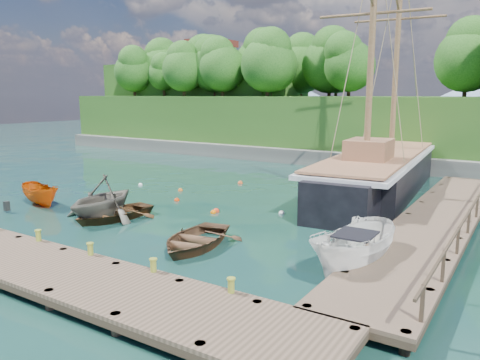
% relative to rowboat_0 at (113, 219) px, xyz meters
% --- Properties ---
extents(ground, '(160.00, 160.00, 0.00)m').
position_rel_rowboat_0_xyz_m(ground, '(2.70, -0.25, 0.00)').
color(ground, '#12332E').
rests_on(ground, ground).
extents(dock_near, '(20.00, 3.20, 1.10)m').
position_rel_rowboat_0_xyz_m(dock_near, '(4.70, -6.75, 0.43)').
color(dock_near, '#4C3D2F').
rests_on(dock_near, ground).
extents(dock_east, '(3.20, 24.00, 1.10)m').
position_rel_rowboat_0_xyz_m(dock_east, '(14.20, 6.75, 0.43)').
color(dock_east, '#4C3D2F').
rests_on(dock_east, ground).
extents(bollard_1, '(0.26, 0.26, 0.45)m').
position_rel_rowboat_0_xyz_m(bollard_1, '(1.70, -5.35, 0.00)').
color(bollard_1, olive).
rests_on(bollard_1, ground).
extents(bollard_2, '(0.26, 0.26, 0.45)m').
position_rel_rowboat_0_xyz_m(bollard_2, '(4.70, -5.35, 0.00)').
color(bollard_2, olive).
rests_on(bollard_2, ground).
extents(bollard_3, '(0.26, 0.26, 0.45)m').
position_rel_rowboat_0_xyz_m(bollard_3, '(7.70, -5.35, 0.00)').
color(bollard_3, olive).
rests_on(bollard_3, ground).
extents(bollard_4, '(0.26, 0.26, 0.45)m').
position_rel_rowboat_0_xyz_m(bollard_4, '(10.70, -5.35, 0.00)').
color(bollard_4, olive).
rests_on(bollard_4, ground).
extents(rowboat_0, '(3.60, 4.64, 0.88)m').
position_rel_rowboat_0_xyz_m(rowboat_0, '(0.00, 0.00, 0.00)').
color(rowboat_0, '#4E3119').
rests_on(rowboat_0, ground).
extents(rowboat_1, '(4.51, 5.01, 2.34)m').
position_rel_rowboat_0_xyz_m(rowboat_1, '(-0.59, -0.15, 0.00)').
color(rowboat_1, '#635D51').
rests_on(rowboat_1, ground).
extents(rowboat_2, '(3.84, 4.84, 0.90)m').
position_rel_rowboat_0_xyz_m(rowboat_2, '(6.18, -1.25, 0.00)').
color(rowboat_2, brown).
rests_on(rowboat_2, ground).
extents(motorboat_orange, '(3.91, 2.28, 1.42)m').
position_rel_rowboat_0_xyz_m(motorboat_orange, '(-5.74, -0.08, 0.00)').
color(motorboat_orange, '#BD4A06').
rests_on(motorboat_orange, ground).
extents(cabin_boat_white, '(2.52, 5.14, 1.90)m').
position_rel_rowboat_0_xyz_m(cabin_boat_white, '(12.70, -0.50, 0.00)').
color(cabin_boat_white, silver).
rests_on(cabin_boat_white, ground).
extents(schooner, '(6.10, 26.48, 19.21)m').
position_rel_rowboat_0_xyz_m(schooner, '(9.33, 14.02, 1.06)').
color(schooner, black).
rests_on(schooner, ground).
extents(mooring_buoy_0, '(0.30, 0.30, 0.30)m').
position_rel_rowboat_0_xyz_m(mooring_buoy_0, '(-4.76, 3.59, 0.00)').
color(mooring_buoy_0, silver).
rests_on(mooring_buoy_0, ground).
extents(mooring_buoy_1, '(0.32, 0.32, 0.32)m').
position_rel_rowboat_0_xyz_m(mooring_buoy_1, '(0.04, 4.92, 0.00)').
color(mooring_buoy_1, red).
rests_on(mooring_buoy_1, ground).
extents(mooring_buoy_2, '(0.31, 0.31, 0.31)m').
position_rel_rowboat_0_xyz_m(mooring_buoy_2, '(3.59, 3.69, 0.00)').
color(mooring_buoy_2, '#E86901').
rests_on(mooring_buoy_2, ground).
extents(mooring_buoy_3, '(0.32, 0.32, 0.32)m').
position_rel_rowboat_0_xyz_m(mooring_buoy_3, '(6.72, 5.51, 0.00)').
color(mooring_buoy_3, white).
rests_on(mooring_buoy_3, ground).
extents(mooring_buoy_4, '(0.32, 0.32, 0.32)m').
position_rel_rowboat_0_xyz_m(mooring_buoy_4, '(-1.65, 7.30, 0.00)').
color(mooring_buoy_4, orange).
rests_on(mooring_buoy_4, ground).
extents(mooring_buoy_5, '(0.36, 0.36, 0.36)m').
position_rel_rowboat_0_xyz_m(mooring_buoy_5, '(0.34, 11.49, 0.00)').
color(mooring_buoy_5, '#D8501E').
rests_on(mooring_buoy_5, ground).
extents(mooring_buoy_6, '(0.29, 0.29, 0.29)m').
position_rel_rowboat_0_xyz_m(mooring_buoy_6, '(-5.21, 7.28, 0.00)').
color(mooring_buoy_6, white).
rests_on(mooring_buoy_6, ground).
extents(mooring_buoy_7, '(0.36, 0.36, 0.36)m').
position_rel_rowboat_0_xyz_m(mooring_buoy_7, '(3.55, 4.00, 0.00)').
color(mooring_buoy_7, red).
rests_on(mooring_buoy_7, ground).
extents(headland, '(51.00, 19.31, 12.90)m').
position_rel_rowboat_0_xyz_m(headland, '(-10.17, 31.11, 5.54)').
color(headland, '#474744').
rests_on(headland, ground).
extents(distant_ridge, '(117.00, 40.00, 10.00)m').
position_rel_rowboat_0_xyz_m(distant_ridge, '(7.01, 69.75, 4.35)').
color(distant_ridge, '#728CA5').
rests_on(distant_ridge, ground).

